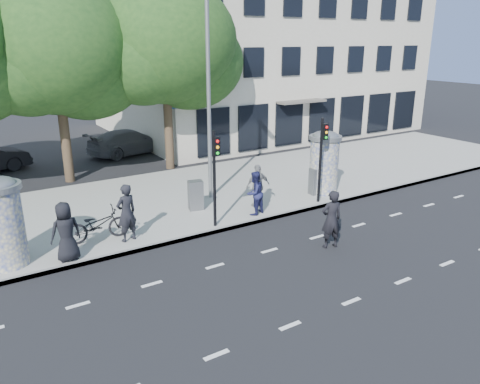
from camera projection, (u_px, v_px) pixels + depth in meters
ground at (297, 268)px, 13.81m from camera, size 120.00×120.00×0.00m
sidewalk at (185, 197)px, 19.80m from camera, size 40.00×8.00×0.15m
curb at (234, 227)px, 16.63m from camera, size 40.00×0.10×0.16m
lane_dash_near at (351, 301)px, 12.04m from camera, size 32.00×0.12×0.01m
lane_dash_far at (269, 251)px, 14.93m from camera, size 32.00×0.12×0.01m
ad_column_left at (1, 220)px, 13.27m from camera, size 1.36×1.36×2.65m
ad_column_right at (324, 161)px, 19.75m from camera, size 1.36×1.36×2.65m
traffic_pole_near at (215, 169)px, 15.85m from camera, size 0.22×0.31×3.40m
traffic_pole_far at (322, 152)px, 18.29m from camera, size 0.22×0.31×3.40m
street_lamp at (209, 84)px, 18.04m from camera, size 0.25×0.93×8.00m
tree_near_left at (55, 48)px, 20.31m from camera, size 6.80×6.80×8.97m
tree_center at (164, 41)px, 22.46m from camera, size 7.00×7.00×9.30m
building at (255, 45)px, 34.08m from camera, size 20.30×15.85×12.00m
ped_a at (66, 232)px, 13.70m from camera, size 0.94×0.66×1.81m
ped_b at (126, 213)px, 15.04m from camera, size 0.79×0.62×1.92m
ped_c at (255, 193)px, 17.37m from camera, size 0.97×0.85×1.66m
ped_e at (258, 186)px, 18.17m from camera, size 1.06×0.68×1.70m
man_road at (331, 219)px, 14.91m from camera, size 0.79×0.61×1.93m
bicycle at (98, 225)px, 15.20m from camera, size 0.84×2.09×1.08m
cabinet_left at (196, 195)px, 17.94m from camera, size 0.63×0.52×1.15m
cabinet_right at (316, 181)px, 19.75m from camera, size 0.57×0.43×1.13m
car_right at (130, 142)px, 27.26m from camera, size 3.03×5.28×1.44m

